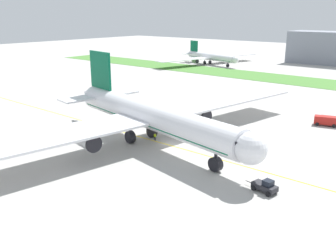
# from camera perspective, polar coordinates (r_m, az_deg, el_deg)

# --- Properties ---
(ground_plane) EXTENTS (600.00, 600.00, 0.00)m
(ground_plane) POSITION_cam_1_polar(r_m,az_deg,el_deg) (82.39, 0.42, -2.74)
(ground_plane) COLOR #ADAAA5
(ground_plane) RESTS_ON ground
(apron_taxi_line) EXTENTS (280.00, 0.36, 0.01)m
(apron_taxi_line) POSITION_cam_1_polar(r_m,az_deg,el_deg) (81.70, -0.00, -2.91)
(apron_taxi_line) COLOR yellow
(apron_taxi_line) RESTS_ON ground
(grass_median_strip) EXTENTS (320.00, 24.00, 0.10)m
(grass_median_strip) POSITION_cam_1_polar(r_m,az_deg,el_deg) (167.28, 22.17, 6.16)
(grass_median_strip) COLOR #4C8438
(grass_median_strip) RESTS_ON ground
(airliner_foreground) EXTENTS (59.51, 95.91, 18.71)m
(airliner_foreground) POSITION_cam_1_polar(r_m,az_deg,el_deg) (80.79, -2.92, 1.57)
(airliner_foreground) COLOR white
(airliner_foreground) RESTS_ON ground
(pushback_tug) EXTENTS (5.91, 2.92, 2.23)m
(pushback_tug) POSITION_cam_1_polar(r_m,az_deg,el_deg) (62.55, 14.73, -8.95)
(pushback_tug) COLOR #26262B
(pushback_tug) RESTS_ON ground
(ground_crew_wingwalker_port) EXTENTS (0.47, 0.45, 1.59)m
(ground_crew_wingwalker_port) POSITION_cam_1_polar(r_m,az_deg,el_deg) (91.52, -8.57, -0.27)
(ground_crew_wingwalker_port) COLOR black
(ground_crew_wingwalker_port) RESTS_ON ground
(ground_crew_marshaller_front) EXTENTS (0.57, 0.42, 1.73)m
(ground_crew_marshaller_front) POSITION_cam_1_polar(r_m,az_deg,el_deg) (84.20, -2.00, -1.55)
(ground_crew_marshaller_front) COLOR black
(ground_crew_marshaller_front) RESTS_ON ground
(service_truck_baggage_loader) EXTENTS (6.40, 3.90, 2.48)m
(service_truck_baggage_loader) POSITION_cam_1_polar(r_m,az_deg,el_deg) (103.58, 23.22, 0.82)
(service_truck_baggage_loader) COLOR #B21E19
(service_truck_baggage_loader) RESTS_ON ground
(parked_airliner_far_left) EXTENTS (41.88, 68.60, 12.39)m
(parked_airliner_far_left) POSITION_cam_1_polar(r_m,az_deg,el_deg) (214.58, 6.48, 10.53)
(parked_airliner_far_left) COLOR white
(parked_airliner_far_left) RESTS_ON ground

